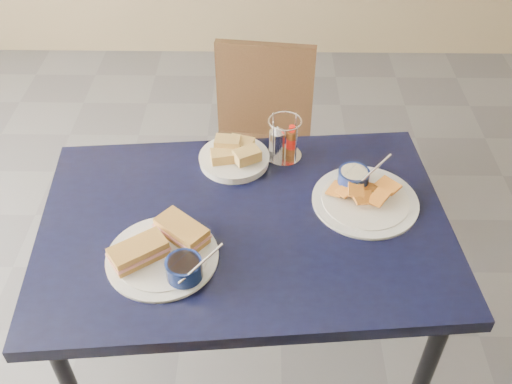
{
  "coord_description": "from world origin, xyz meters",
  "views": [
    {
      "loc": [
        -0.07,
        -0.93,
        1.85
      ],
      "look_at": [
        -0.09,
        0.21,
        0.82
      ],
      "focal_mm": 40.0,
      "sensor_mm": 36.0,
      "label": 1
    }
  ],
  "objects_px": {
    "dining_table": "(245,239)",
    "bread_basket": "(234,156)",
    "sandwich_plate": "(166,252)",
    "chair_far": "(260,134)",
    "condiment_caddy": "(283,141)",
    "plantain_plate": "(361,193)"
  },
  "relations": [
    {
      "from": "dining_table",
      "to": "chair_far",
      "type": "height_order",
      "value": "chair_far"
    },
    {
      "from": "chair_far",
      "to": "plantain_plate",
      "type": "bearing_deg",
      "value": -66.62
    },
    {
      "from": "chair_far",
      "to": "bread_basket",
      "type": "distance_m",
      "value": 0.61
    },
    {
      "from": "dining_table",
      "to": "condiment_caddy",
      "type": "relative_size",
      "value": 8.6
    },
    {
      "from": "dining_table",
      "to": "chair_far",
      "type": "distance_m",
      "value": 0.81
    },
    {
      "from": "chair_far",
      "to": "condiment_caddy",
      "type": "bearing_deg",
      "value": -81.5
    },
    {
      "from": "dining_table",
      "to": "bread_basket",
      "type": "distance_m",
      "value": 0.27
    },
    {
      "from": "sandwich_plate",
      "to": "plantain_plate",
      "type": "xyz_separation_m",
      "value": [
        0.52,
        0.24,
        -0.01
      ]
    },
    {
      "from": "dining_table",
      "to": "chair_far",
      "type": "xyz_separation_m",
      "value": [
        0.03,
        0.78,
        -0.2
      ]
    },
    {
      "from": "dining_table",
      "to": "bread_basket",
      "type": "height_order",
      "value": "bread_basket"
    },
    {
      "from": "sandwich_plate",
      "to": "chair_far",
      "type": "bearing_deg",
      "value": 75.97
    },
    {
      "from": "plantain_plate",
      "to": "dining_table",
      "type": "bearing_deg",
      "value": -163.08
    },
    {
      "from": "plantain_plate",
      "to": "sandwich_plate",
      "type": "bearing_deg",
      "value": -155.72
    },
    {
      "from": "chair_far",
      "to": "plantain_plate",
      "type": "height_order",
      "value": "plantain_plate"
    },
    {
      "from": "dining_table",
      "to": "plantain_plate",
      "type": "height_order",
      "value": "plantain_plate"
    },
    {
      "from": "sandwich_plate",
      "to": "bread_basket",
      "type": "height_order",
      "value": "sandwich_plate"
    },
    {
      "from": "bread_basket",
      "to": "chair_far",
      "type": "bearing_deg",
      "value": 82.26
    },
    {
      "from": "dining_table",
      "to": "bread_basket",
      "type": "relative_size",
      "value": 5.58
    },
    {
      "from": "chair_far",
      "to": "sandwich_plate",
      "type": "height_order",
      "value": "sandwich_plate"
    },
    {
      "from": "plantain_plate",
      "to": "condiment_caddy",
      "type": "bearing_deg",
      "value": 139.78
    },
    {
      "from": "plantain_plate",
      "to": "condiment_caddy",
      "type": "xyz_separation_m",
      "value": [
        -0.22,
        0.19,
        0.04
      ]
    },
    {
      "from": "chair_far",
      "to": "condiment_caddy",
      "type": "relative_size",
      "value": 6.05
    }
  ]
}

